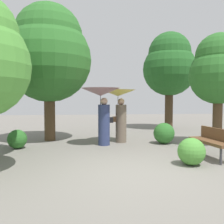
% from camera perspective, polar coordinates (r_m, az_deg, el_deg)
% --- Properties ---
extents(ground_plane, '(40.00, 40.00, 0.00)m').
position_cam_1_polar(ground_plane, '(5.63, 4.53, -14.01)').
color(ground_plane, slate).
extents(person_left, '(1.38, 1.38, 2.04)m').
position_cam_1_polar(person_left, '(8.57, -2.44, 2.22)').
color(person_left, navy).
rests_on(person_left, ground).
extents(person_right, '(1.33, 1.33, 2.00)m').
position_cam_1_polar(person_right, '(9.14, 1.68, 1.89)').
color(person_right, '#6B5B4C').
rests_on(person_right, ground).
extents(park_bench, '(0.67, 1.55, 0.83)m').
position_cam_1_polar(park_bench, '(7.35, 22.67, -6.09)').
color(park_bench, '#38383D').
rests_on(park_bench, ground).
extents(tree_near_left, '(3.32, 3.32, 5.36)m').
position_cam_1_polar(tree_near_left, '(10.05, -14.66, 13.34)').
color(tree_near_left, '#4C3823').
rests_on(tree_near_left, ground).
extents(tree_near_right, '(2.05, 2.05, 3.98)m').
position_cam_1_polar(tree_near_right, '(9.49, 23.82, 9.11)').
color(tree_near_right, '#4C3823').
rests_on(tree_near_right, ground).
extents(tree_mid_right, '(2.88, 2.88, 5.28)m').
position_cam_1_polar(tree_mid_right, '(13.82, 13.38, 10.82)').
color(tree_mid_right, '#42301E').
rests_on(tree_mid_right, ground).
extents(bush_path_left, '(0.64, 0.64, 0.64)m').
position_cam_1_polar(bush_path_left, '(8.67, -21.43, -5.97)').
color(bush_path_left, '#2D6B28').
rests_on(bush_path_left, ground).
extents(bush_path_right, '(0.69, 0.69, 0.69)m').
position_cam_1_polar(bush_path_right, '(6.43, 18.21, -8.83)').
color(bush_path_right, '#4C9338').
rests_on(bush_path_right, ground).
extents(bush_behind_bench, '(0.77, 0.77, 0.77)m').
position_cam_1_polar(bush_behind_bench, '(9.16, 12.16, -4.92)').
color(bush_behind_bench, '#2D6B28').
rests_on(bush_behind_bench, ground).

